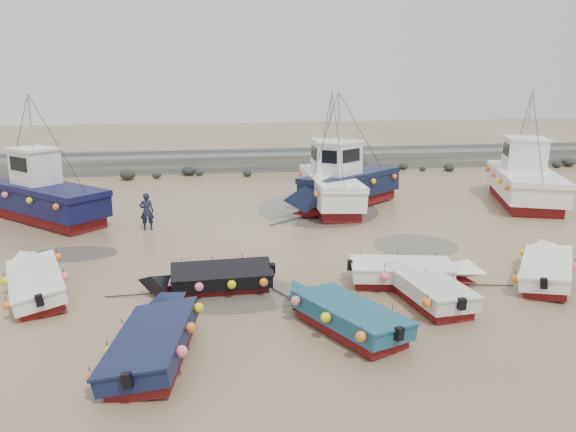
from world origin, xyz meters
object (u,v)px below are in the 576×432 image
dinghy_2 (341,311)px  cabin_boat_3 (523,178)px  cabin_boat_2 (344,183)px  cabin_boat_0 (41,194)px  cabin_boat_1 (327,182)px  dinghy_4 (211,276)px  person (148,230)px  dinghy_1 (158,336)px  dinghy_6 (422,283)px  dinghy_0 (37,278)px  dinghy_3 (549,265)px  dinghy_5 (411,270)px

dinghy_2 → cabin_boat_3: (14.14, 14.55, 0.78)m
cabin_boat_3 → cabin_boat_2: bearing=-162.5°
cabin_boat_0 → cabin_boat_1: size_ratio=0.81×
dinghy_4 → person: size_ratio=3.19×
dinghy_1 → cabin_boat_0: (-6.87, 14.91, 0.80)m
dinghy_6 → cabin_boat_3: cabin_boat_3 is taller
dinghy_4 → cabin_boat_3: bearing=-60.9°
dinghy_4 → dinghy_6: bearing=-106.1°
dinghy_0 → dinghy_1: (4.44, -5.00, 0.00)m
dinghy_0 → cabin_boat_2: cabin_boat_2 is taller
dinghy_2 → dinghy_3: size_ratio=0.99×
cabin_boat_0 → person: cabin_boat_0 is taller
dinghy_1 → dinghy_2: same height
dinghy_4 → cabin_boat_0: cabin_boat_0 is taller
dinghy_4 → dinghy_6: size_ratio=0.97×
dinghy_0 → cabin_boat_3: cabin_boat_3 is taller
dinghy_1 → dinghy_5: bearing=33.0°
dinghy_4 → cabin_boat_3: size_ratio=0.56×
dinghy_4 → cabin_boat_1: (6.52, 11.45, 0.79)m
dinghy_6 → cabin_boat_0: size_ratio=0.73×
dinghy_2 → cabin_boat_3: bearing=18.5°
dinghy_6 → dinghy_2: bearing=-159.3°
dinghy_4 → cabin_boat_2: bearing=-36.3°
cabin_boat_0 → person: size_ratio=4.50×
cabin_boat_0 → dinghy_3: bearing=-75.5°
dinghy_4 → cabin_boat_0: size_ratio=0.71×
dinghy_3 → person: (-15.05, 8.73, -0.54)m
dinghy_5 → cabin_boat_0: bearing=-115.2°
dinghy_0 → cabin_boat_3: bearing=4.7°
dinghy_2 → cabin_boat_3: cabin_boat_3 is taller
dinghy_0 → dinghy_3: size_ratio=1.14×
dinghy_3 → cabin_boat_0: cabin_boat_0 is taller
dinghy_2 → person: dinghy_2 is taller
dinghy_0 → dinghy_5: same height
dinghy_3 → dinghy_0: bearing=-149.9°
dinghy_1 → dinghy_5: (8.45, 3.82, 0.01)m
dinghy_3 → cabin_boat_2: cabin_boat_2 is taller
dinghy_0 → dinghy_5: size_ratio=1.12×
cabin_boat_2 → person: bearing=70.0°
dinghy_0 → cabin_boat_1: (12.40, 10.77, 0.81)m
cabin_boat_2 → cabin_boat_1: bearing=30.8°
dinghy_0 → dinghy_6: size_ratio=1.10×
dinghy_3 → person: bearing=-175.6°
dinghy_0 → dinghy_5: (12.89, -1.18, 0.01)m
dinghy_2 → dinghy_0: bearing=129.4°
dinghy_4 → person: dinghy_4 is taller
dinghy_4 → cabin_boat_1: cabin_boat_1 is taller
dinghy_6 → person: (-9.86, 9.70, -0.55)m
person → cabin_boat_2: bearing=-166.0°
dinghy_0 → person: size_ratio=3.60×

